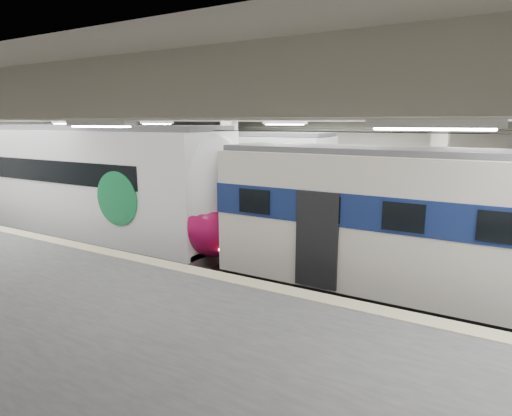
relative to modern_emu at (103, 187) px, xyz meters
The scene contains 4 objects.
station_hall 7.44m from the modern_emu, 13.60° to the right, with size 36.00×24.00×5.75m.
modern_emu is the anchor object (origin of this frame).
older_rer 13.04m from the modern_emu, ahead, with size 12.97×2.86×4.30m.
far_train 5.51m from the modern_emu, 86.51° to the left, with size 14.25×3.33×4.51m.
Camera 1 is at (6.80, -11.75, 4.97)m, focal length 30.00 mm.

